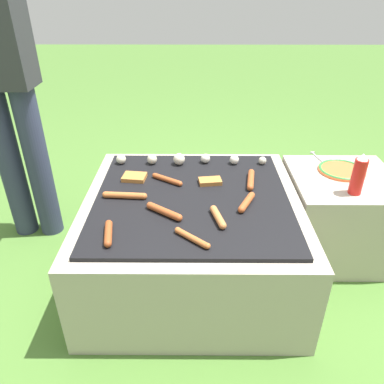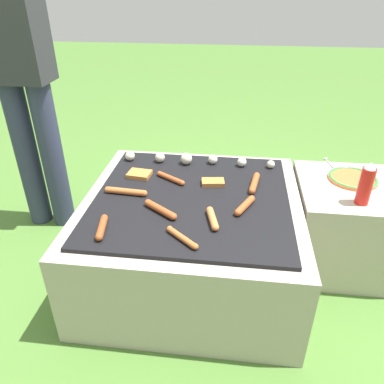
{
  "view_description": "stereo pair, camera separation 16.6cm",
  "coord_description": "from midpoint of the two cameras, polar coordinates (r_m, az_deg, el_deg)",
  "views": [
    {
      "loc": [
        0.01,
        -1.44,
        1.31
      ],
      "look_at": [
        0.0,
        0.0,
        0.47
      ],
      "focal_mm": 35.0,
      "sensor_mm": 36.0,
      "label": 1
    },
    {
      "loc": [
        0.17,
        -1.43,
        1.31
      ],
      "look_at": [
        0.0,
        0.0,
        0.47
      ],
      "focal_mm": 35.0,
      "sensor_mm": 36.0,
      "label": 2
    }
  ],
  "objects": [
    {
      "name": "sausage_mid_right",
      "position": [
        1.79,
        -6.47,
        1.84
      ],
      "size": [
        0.15,
        0.11,
        0.02
      ],
      "color": "#A34C23",
      "rests_on": "grill"
    },
    {
      "name": "plate_colorful",
      "position": [
        1.99,
        19.68,
        3.12
      ],
      "size": [
        0.23,
        0.23,
        0.02
      ],
      "color": "orange",
      "rests_on": "side_ledge"
    },
    {
      "name": "ground_plane",
      "position": [
        1.94,
        -2.51,
        -12.03
      ],
      "size": [
        14.0,
        14.0,
        0.0
      ],
      "primitive_type": "plane",
      "color": "#47702D"
    },
    {
      "name": "side_ledge",
      "position": [
        2.05,
        19.07,
        -3.42
      ],
      "size": [
        0.51,
        0.51,
        0.45
      ],
      "color": "#A89E8C",
      "rests_on": "ground_plane"
    },
    {
      "name": "bread_slice_center",
      "position": [
        1.77,
        0.1,
        1.59
      ],
      "size": [
        0.11,
        0.08,
        0.02
      ],
      "color": "#B27033",
      "rests_on": "grill"
    },
    {
      "name": "condiment_bottle",
      "position": [
        1.77,
        21.64,
        2.38
      ],
      "size": [
        0.06,
        0.06,
        0.2
      ],
      "color": "red",
      "rests_on": "side_ledge"
    },
    {
      "name": "bread_slice_left",
      "position": [
        1.84,
        -11.34,
        2.17
      ],
      "size": [
        0.12,
        0.1,
        0.02
      ],
      "color": "#B27033",
      "rests_on": "grill"
    },
    {
      "name": "sausage_back_right",
      "position": [
        1.78,
        6.33,
        1.81
      ],
      "size": [
        0.06,
        0.19,
        0.03
      ],
      "color": "#A34C23",
      "rests_on": "grill"
    },
    {
      "name": "sausage_front_right",
      "position": [
        1.4,
        -3.41,
        -7.09
      ],
      "size": [
        0.13,
        0.12,
        0.02
      ],
      "color": "#B7602D",
      "rests_on": "grill"
    },
    {
      "name": "sausage_mid_left",
      "position": [
        1.69,
        -13.02,
        -0.59
      ],
      "size": [
        0.2,
        0.04,
        0.03
      ],
      "color": "#B7602D",
      "rests_on": "grill"
    },
    {
      "name": "sausage_front_left",
      "position": [
        1.55,
        -7.36,
        -3.04
      ],
      "size": [
        0.16,
        0.12,
        0.03
      ],
      "color": "#A34C23",
      "rests_on": "grill"
    },
    {
      "name": "sausage_back_left",
      "position": [
        1.6,
        5.41,
        -1.65
      ],
      "size": [
        0.09,
        0.15,
        0.03
      ],
      "color": "#A34C23",
      "rests_on": "grill"
    },
    {
      "name": "mushroom_row",
      "position": [
        1.95,
        -3.74,
        4.95
      ],
      "size": [
        0.78,
        0.07,
        0.06
      ],
      "color": "beige",
      "rests_on": "grill"
    },
    {
      "name": "sausage_back_center",
      "position": [
        1.47,
        -15.85,
        -6.19
      ],
      "size": [
        0.05,
        0.16,
        0.03
      ],
      "color": "#93421E",
      "rests_on": "grill"
    },
    {
      "name": "fork_utensil",
      "position": [
        2.08,
        16.81,
        4.69
      ],
      "size": [
        0.05,
        0.22,
        0.01
      ],
      "color": "silver",
      "rests_on": "side_ledge"
    },
    {
      "name": "sausage_front_center",
      "position": [
        1.5,
        0.82,
        -3.92
      ],
      "size": [
        0.06,
        0.15,
        0.03
      ],
      "color": "#C6753D",
      "rests_on": "grill"
    },
    {
      "name": "grill",
      "position": [
        1.8,
        -2.66,
        -6.83
      ],
      "size": [
        0.97,
        0.97,
        0.45
      ],
      "color": "#A89E8C",
      "rests_on": "ground_plane"
    }
  ]
}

